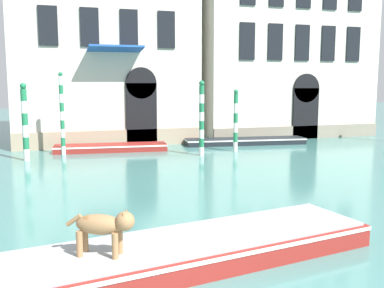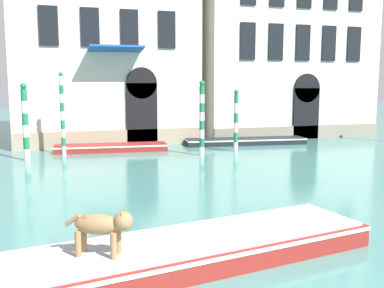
{
  "view_description": "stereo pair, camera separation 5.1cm",
  "coord_description": "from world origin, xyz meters",
  "px_view_note": "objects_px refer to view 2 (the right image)",
  "views": [
    {
      "loc": [
        -2.37,
        -4.32,
        3.66
      ],
      "look_at": [
        2.89,
        12.26,
        1.2
      ],
      "focal_mm": 42.0,
      "sensor_mm": 36.0,
      "label": 1
    },
    {
      "loc": [
        -2.32,
        -4.34,
        3.66
      ],
      "look_at": [
        2.89,
        12.26,
        1.2
      ],
      "focal_mm": 42.0,
      "sensor_mm": 36.0,
      "label": 2
    }
  ],
  "objects_px": {
    "mooring_pole_4": "(202,118)",
    "mooring_pole_1": "(236,120)",
    "dog_on_deck": "(103,225)",
    "mooring_pole_0": "(62,113)",
    "mooring_pole_2": "(25,122)",
    "boat_foreground": "(185,250)",
    "boat_moored_near_palazzo": "(111,147)",
    "boat_moored_far": "(246,141)"
  },
  "relations": [
    {
      "from": "mooring_pole_1",
      "to": "mooring_pole_2",
      "type": "distance_m",
      "value": 10.25
    },
    {
      "from": "dog_on_deck",
      "to": "mooring_pole_2",
      "type": "distance_m",
      "value": 13.99
    },
    {
      "from": "boat_moored_near_palazzo",
      "to": "mooring_pole_4",
      "type": "distance_m",
      "value": 5.19
    },
    {
      "from": "mooring_pole_2",
      "to": "dog_on_deck",
      "type": "bearing_deg",
      "value": -81.98
    },
    {
      "from": "boat_foreground",
      "to": "dog_on_deck",
      "type": "bearing_deg",
      "value": -176.03
    },
    {
      "from": "mooring_pole_4",
      "to": "mooring_pole_2",
      "type": "bearing_deg",
      "value": 172.83
    },
    {
      "from": "boat_moored_far",
      "to": "mooring_pole_2",
      "type": "relative_size",
      "value": 1.99
    },
    {
      "from": "boat_moored_near_palazzo",
      "to": "mooring_pole_2",
      "type": "xyz_separation_m",
      "value": [
        -4.08,
        -1.73,
        1.61
      ]
    },
    {
      "from": "boat_foreground",
      "to": "mooring_pole_1",
      "type": "bearing_deg",
      "value": 53.77
    },
    {
      "from": "mooring_pole_0",
      "to": "mooring_pole_1",
      "type": "xyz_separation_m",
      "value": [
        8.57,
        -1.64,
        -0.43
      ]
    },
    {
      "from": "mooring_pole_4",
      "to": "mooring_pole_1",
      "type": "bearing_deg",
      "value": 17.98
    },
    {
      "from": "mooring_pole_0",
      "to": "mooring_pole_4",
      "type": "bearing_deg",
      "value": -19.7
    },
    {
      "from": "boat_foreground",
      "to": "boat_moored_far",
      "type": "bearing_deg",
      "value": 52.45
    },
    {
      "from": "boat_foreground",
      "to": "mooring_pole_2",
      "type": "height_order",
      "value": "mooring_pole_2"
    },
    {
      "from": "dog_on_deck",
      "to": "mooring_pole_0",
      "type": "relative_size",
      "value": 0.29
    },
    {
      "from": "mooring_pole_2",
      "to": "mooring_pole_4",
      "type": "bearing_deg",
      "value": -7.17
    },
    {
      "from": "mooring_pole_1",
      "to": "mooring_pole_2",
      "type": "height_order",
      "value": "mooring_pole_2"
    },
    {
      "from": "boat_foreground",
      "to": "mooring_pole_4",
      "type": "relative_size",
      "value": 2.29
    },
    {
      "from": "mooring_pole_0",
      "to": "mooring_pole_1",
      "type": "relative_size",
      "value": 1.27
    },
    {
      "from": "boat_foreground",
      "to": "dog_on_deck",
      "type": "xyz_separation_m",
      "value": [
        -1.65,
        -0.39,
        0.81
      ]
    },
    {
      "from": "dog_on_deck",
      "to": "boat_moored_far",
      "type": "xyz_separation_m",
      "value": [
        9.9,
        15.77,
        -0.89
      ]
    },
    {
      "from": "boat_foreground",
      "to": "mooring_pole_2",
      "type": "bearing_deg",
      "value": 95.65
    },
    {
      "from": "boat_moored_near_palazzo",
      "to": "mooring_pole_1",
      "type": "xyz_separation_m",
      "value": [
        6.16,
        -2.08,
        1.43
      ]
    },
    {
      "from": "mooring_pole_1",
      "to": "boat_foreground",
      "type": "bearing_deg",
      "value": -116.9
    },
    {
      "from": "boat_foreground",
      "to": "dog_on_deck",
      "type": "distance_m",
      "value": 1.88
    },
    {
      "from": "mooring_pole_1",
      "to": "mooring_pole_4",
      "type": "distance_m",
      "value": 2.21
    },
    {
      "from": "boat_moored_far",
      "to": "mooring_pole_1",
      "type": "distance_m",
      "value": 3.13
    },
    {
      "from": "dog_on_deck",
      "to": "mooring_pole_4",
      "type": "distance_m",
      "value": 14.26
    },
    {
      "from": "boat_moored_near_palazzo",
      "to": "mooring_pole_1",
      "type": "relative_size",
      "value": 1.84
    },
    {
      "from": "boat_moored_near_palazzo",
      "to": "mooring_pole_2",
      "type": "relative_size",
      "value": 1.66
    },
    {
      "from": "mooring_pole_0",
      "to": "mooring_pole_1",
      "type": "height_order",
      "value": "mooring_pole_0"
    },
    {
      "from": "dog_on_deck",
      "to": "boat_moored_far",
      "type": "height_order",
      "value": "dog_on_deck"
    },
    {
      "from": "boat_moored_near_palazzo",
      "to": "dog_on_deck",
      "type": "bearing_deg",
      "value": -91.63
    },
    {
      "from": "mooring_pole_0",
      "to": "boat_moored_near_palazzo",
      "type": "bearing_deg",
      "value": 10.19
    },
    {
      "from": "mooring_pole_1",
      "to": "mooring_pole_4",
      "type": "xyz_separation_m",
      "value": [
        -2.09,
        -0.68,
        0.23
      ]
    },
    {
      "from": "mooring_pole_0",
      "to": "mooring_pole_4",
      "type": "relative_size",
      "value": 1.11
    },
    {
      "from": "mooring_pole_2",
      "to": "mooring_pole_4",
      "type": "relative_size",
      "value": 0.97
    },
    {
      "from": "mooring_pole_1",
      "to": "boat_moored_far",
      "type": "bearing_deg",
      "value": 54.79
    },
    {
      "from": "boat_foreground",
      "to": "mooring_pole_4",
      "type": "xyz_separation_m",
      "value": [
        4.56,
        12.43,
        1.58
      ]
    },
    {
      "from": "mooring_pole_0",
      "to": "dog_on_deck",
      "type": "bearing_deg",
      "value": -88.95
    },
    {
      "from": "mooring_pole_0",
      "to": "mooring_pole_4",
      "type": "xyz_separation_m",
      "value": [
        6.48,
        -2.32,
        -0.2
      ]
    },
    {
      "from": "boat_moored_near_palazzo",
      "to": "boat_moored_far",
      "type": "height_order",
      "value": "boat_moored_near_palazzo"
    }
  ]
}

